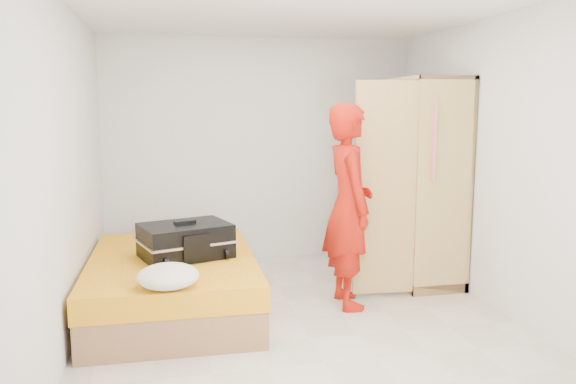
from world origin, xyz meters
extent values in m
plane|color=beige|center=(0.00, 0.00, 0.00)|extent=(4.00, 4.00, 0.00)
plane|color=white|center=(0.00, 0.00, 2.60)|extent=(4.00, 4.00, 0.00)
cube|color=white|center=(0.00, 2.00, 1.30)|extent=(3.60, 0.02, 2.60)
cube|color=white|center=(0.00, -2.00, 1.30)|extent=(3.60, 0.02, 2.60)
cube|color=white|center=(-1.80, 0.00, 1.30)|extent=(0.02, 4.00, 2.60)
cube|color=white|center=(1.80, 0.00, 1.30)|extent=(0.02, 4.00, 2.60)
cube|color=#9F6A48|center=(-1.05, 0.40, 0.15)|extent=(1.40, 2.00, 0.30)
cube|color=yellow|center=(-1.05, 0.40, 0.40)|extent=(1.42, 2.02, 0.20)
cube|color=tan|center=(1.77, 0.90, 1.05)|extent=(0.04, 1.20, 2.10)
cube|color=tan|center=(1.50, 0.32, 1.05)|extent=(0.58, 0.04, 2.10)
cube|color=tan|center=(1.50, 1.48, 1.05)|extent=(0.58, 0.04, 2.10)
cube|color=tan|center=(1.50, 0.90, 2.08)|extent=(0.58, 1.20, 0.04)
cube|color=tan|center=(1.50, 0.90, 0.05)|extent=(0.58, 1.20, 0.10)
cube|color=tan|center=(1.23, 1.20, 1.05)|extent=(0.04, 0.59, 2.00)
cube|color=tan|center=(0.92, 0.36, 1.05)|extent=(0.59, 0.07, 2.00)
cylinder|color=#B2B2B7|center=(1.50, 0.90, 1.92)|extent=(0.02, 1.10, 0.02)
imported|color=red|center=(0.53, 0.25, 0.92)|extent=(0.45, 0.68, 1.85)
cube|color=black|center=(-0.93, 0.37, 0.65)|extent=(0.87, 0.73, 0.29)
cube|color=black|center=(-0.93, 0.37, 0.81)|extent=(0.20, 0.11, 0.03)
ellipsoid|color=white|center=(-1.08, -0.47, 0.59)|extent=(0.45, 0.45, 0.17)
cube|color=white|center=(-1.01, 1.25, 0.55)|extent=(0.53, 0.27, 0.10)
camera|label=1|loc=(-1.02, -4.53, 1.81)|focal=35.00mm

